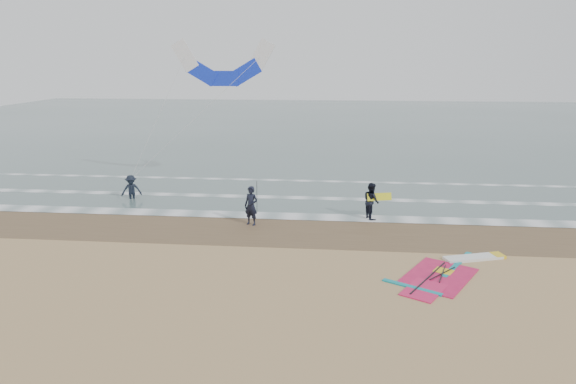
# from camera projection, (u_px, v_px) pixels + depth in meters

# --- Properties ---
(ground) EXTENTS (120.00, 120.00, 0.00)m
(ground) POSITION_uv_depth(u_px,v_px,m) (328.00, 283.00, 19.32)
(ground) COLOR tan
(ground) RESTS_ON ground
(sea_water) EXTENTS (120.00, 80.00, 0.02)m
(sea_water) POSITION_uv_depth(u_px,v_px,m) (336.00, 125.00, 65.55)
(sea_water) COLOR #47605E
(sea_water) RESTS_ON ground
(wet_sand_band) EXTENTS (120.00, 5.00, 0.01)m
(wet_sand_band) POSITION_uv_depth(u_px,v_px,m) (330.00, 231.00, 25.09)
(wet_sand_band) COLOR brown
(wet_sand_band) RESTS_ON ground
(foam_waterline) EXTENTS (120.00, 9.15, 0.02)m
(foam_waterline) POSITION_uv_depth(u_px,v_px,m) (332.00, 206.00, 29.37)
(foam_waterline) COLOR white
(foam_waterline) RESTS_ON ground
(windsurf_rig) EXTENTS (5.40, 5.12, 0.13)m
(windsurf_rig) POSITION_uv_depth(u_px,v_px,m) (449.00, 271.00, 20.29)
(windsurf_rig) COLOR white
(windsurf_rig) RESTS_ON ground
(person_standing) EXTENTS (0.86, 0.72, 2.01)m
(person_standing) POSITION_uv_depth(u_px,v_px,m) (251.00, 206.00, 25.84)
(person_standing) COLOR black
(person_standing) RESTS_ON ground
(person_walking) EXTENTS (1.04, 1.15, 1.94)m
(person_walking) POSITION_uv_depth(u_px,v_px,m) (371.00, 201.00, 26.85)
(person_walking) COLOR black
(person_walking) RESTS_ON ground
(person_wading) EXTENTS (1.34, 1.01, 1.84)m
(person_wading) POSITION_uv_depth(u_px,v_px,m) (131.00, 185.00, 30.59)
(person_wading) COLOR black
(person_wading) RESTS_ON ground
(held_pole) EXTENTS (0.17, 0.86, 1.82)m
(held_pole) POSITION_uv_depth(u_px,v_px,m) (257.00, 197.00, 25.70)
(held_pole) COLOR black
(held_pole) RESTS_ON ground
(carried_kiteboard) EXTENTS (1.30, 0.51, 0.39)m
(carried_kiteboard) POSITION_uv_depth(u_px,v_px,m) (379.00, 197.00, 26.65)
(carried_kiteboard) COLOR yellow
(carried_kiteboard) RESTS_ON ground
(surf_kite) EXTENTS (8.31, 3.75, 8.20)m
(surf_kite) POSITION_uv_depth(u_px,v_px,m) (223.00, 67.00, 31.94)
(surf_kite) COLOR white
(surf_kite) RESTS_ON ground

